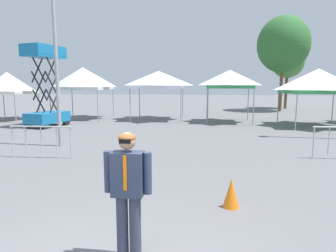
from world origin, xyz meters
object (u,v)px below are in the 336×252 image
(canopy_tent_right_of_center, at_px, (7,83))
(light_pole_near_lift, at_px, (54,22))
(canopy_tent_far_right, at_px, (230,79))
(traffic_cone_lot_center, at_px, (231,193))
(canopy_tent_behind_left, at_px, (83,79))
(tree_behind_tents_left, at_px, (283,44))
(canopy_tent_behind_right, at_px, (318,81))
(tree_behind_tents_right, at_px, (288,60))
(canopy_tent_center, at_px, (158,80))
(scissor_lift, at_px, (47,103))
(crowd_barrier_near_person, at_px, (41,135))
(person_foreground, at_px, (128,187))

(canopy_tent_right_of_center, relative_size, light_pole_near_lift, 0.40)
(canopy_tent_far_right, distance_m, traffic_cone_lot_center, 13.73)
(canopy_tent_behind_left, bearing_deg, traffic_cone_lot_center, -56.05)
(canopy_tent_far_right, height_order, tree_behind_tents_left, tree_behind_tents_left)
(canopy_tent_behind_right, xyz_separation_m, traffic_cone_lot_center, (-5.63, -12.26, -2.33))
(canopy_tent_right_of_center, distance_m, light_pole_near_lift, 11.28)
(canopy_tent_far_right, relative_size, tree_behind_tents_left, 0.39)
(canopy_tent_behind_left, relative_size, canopy_tent_far_right, 1.09)
(tree_behind_tents_right, xyz_separation_m, traffic_cone_lot_center, (-7.19, -25.69, -4.60))
(canopy_tent_behind_left, distance_m, canopy_tent_center, 5.42)
(canopy_tent_behind_left, distance_m, tree_behind_tents_left, 17.84)
(scissor_lift, height_order, tree_behind_tents_left, tree_behind_tents_left)
(canopy_tent_behind_left, distance_m, traffic_cone_lot_center, 17.14)
(traffic_cone_lot_center, bearing_deg, canopy_tent_behind_right, 65.31)
(tree_behind_tents_left, bearing_deg, light_pole_near_lift, -124.88)
(canopy_tent_right_of_center, xyz_separation_m, canopy_tent_behind_right, (19.91, -0.33, 0.09))
(traffic_cone_lot_center, bearing_deg, tree_behind_tents_right, 74.36)
(canopy_tent_right_of_center, distance_m, scissor_lift, 5.34)
(canopy_tent_right_of_center, height_order, scissor_lift, scissor_lift)
(crowd_barrier_near_person, height_order, traffic_cone_lot_center, crowd_barrier_near_person)
(canopy_tent_right_of_center, distance_m, traffic_cone_lot_center, 19.16)
(scissor_lift, relative_size, crowd_barrier_near_person, 2.19)
(tree_behind_tents_left, bearing_deg, canopy_tent_right_of_center, -153.93)
(canopy_tent_far_right, height_order, canopy_tent_behind_right, canopy_tent_far_right)
(canopy_tent_center, height_order, traffic_cone_lot_center, canopy_tent_center)
(canopy_tent_center, height_order, canopy_tent_behind_right, canopy_tent_center)
(canopy_tent_behind_left, distance_m, person_foreground, 17.96)
(canopy_tent_behind_right, bearing_deg, light_pole_near_lift, -148.42)
(canopy_tent_behind_right, height_order, traffic_cone_lot_center, canopy_tent_behind_right)
(canopy_tent_behind_left, relative_size, crowd_barrier_near_person, 1.74)
(canopy_tent_behind_right, height_order, light_pole_near_lift, light_pole_near_lift)
(canopy_tent_right_of_center, relative_size, canopy_tent_behind_left, 0.90)
(canopy_tent_far_right, distance_m, person_foreground, 15.68)
(canopy_tent_far_right, height_order, crowd_barrier_near_person, canopy_tent_far_right)
(person_foreground, distance_m, tree_behind_tents_left, 26.01)
(tree_behind_tents_right, bearing_deg, canopy_tent_behind_right, -96.60)
(canopy_tent_right_of_center, xyz_separation_m, traffic_cone_lot_center, (14.28, -12.58, -2.24))
(canopy_tent_far_right, xyz_separation_m, scissor_lift, (-10.54, -3.57, -1.42))
(canopy_tent_far_right, bearing_deg, scissor_lift, -161.26)
(canopy_tent_right_of_center, bearing_deg, canopy_tent_center, 9.17)
(person_foreground, xyz_separation_m, tree_behind_tents_right, (8.70, 27.63, 3.86))
(scissor_lift, bearing_deg, traffic_cone_lot_center, -45.27)
(canopy_tent_far_right, distance_m, scissor_lift, 11.22)
(tree_behind_tents_right, distance_m, traffic_cone_lot_center, 27.07)
(canopy_tent_behind_right, relative_size, scissor_lift, 0.81)
(canopy_tent_far_right, xyz_separation_m, tree_behind_tents_left, (5.21, 8.99, 3.26))
(canopy_tent_behind_left, height_order, person_foreground, canopy_tent_behind_left)
(canopy_tent_right_of_center, bearing_deg, canopy_tent_behind_right, -0.94)
(canopy_tent_center, xyz_separation_m, tree_behind_tents_right, (11.24, 11.45, 2.13))
(canopy_tent_behind_left, relative_size, tree_behind_tents_left, 0.42)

